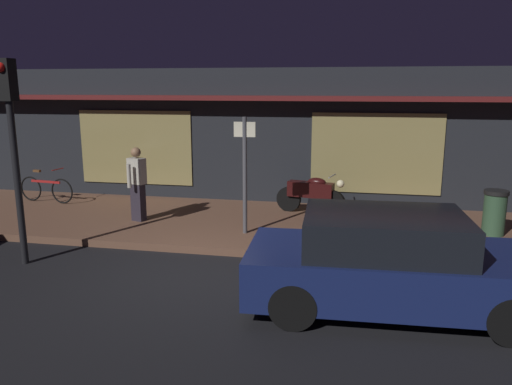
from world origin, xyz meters
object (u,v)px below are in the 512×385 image
object	(u,v)px
motorcycle	(312,193)
trash_bin	(495,212)
traffic_light_pole	(11,126)
bicycle_parked	(46,189)
sign_post	(245,168)
person_photographer	(137,183)
parked_car_far	(390,263)

from	to	relation	value
motorcycle	trash_bin	world-z (taller)	motorcycle
trash_bin	traffic_light_pole	size ratio (longest dim) A/B	0.26
traffic_light_pole	bicycle_parked	bearing A→B (deg)	118.72
sign_post	traffic_light_pole	xyz separation A→B (m)	(-3.61, -2.16, 0.97)
person_photographer	parked_car_far	size ratio (longest dim) A/B	0.40
bicycle_parked	sign_post	xyz separation A→B (m)	(5.73, -1.72, 1.00)
sign_post	parked_car_far	xyz separation A→B (m)	(2.73, -2.83, -0.81)
bicycle_parked	person_photographer	xyz separation A→B (m)	(3.15, -1.23, 0.52)
trash_bin	parked_car_far	xyz separation A→B (m)	(-2.30, -3.72, 0.08)
sign_post	parked_car_far	distance (m)	4.01
sign_post	parked_car_far	world-z (taller)	sign_post
motorcycle	parked_car_far	bearing A→B (deg)	-72.20
bicycle_parked	parked_car_far	world-z (taller)	parked_car_far
person_photographer	parked_car_far	bearing A→B (deg)	-31.98
motorcycle	parked_car_far	size ratio (longest dim) A/B	0.40
parked_car_far	trash_bin	bearing A→B (deg)	58.22
sign_post	traffic_light_pole	size ratio (longest dim) A/B	0.67
bicycle_parked	person_photographer	world-z (taller)	person_photographer
motorcycle	sign_post	world-z (taller)	sign_post
bicycle_parked	trash_bin	distance (m)	10.79
bicycle_parked	parked_car_far	xyz separation A→B (m)	(8.46, -4.54, 0.20)
traffic_light_pole	motorcycle	bearing A→B (deg)	40.07
sign_post	traffic_light_pole	world-z (taller)	traffic_light_pole
trash_bin	bicycle_parked	bearing A→B (deg)	175.61
bicycle_parked	sign_post	size ratio (longest dim) A/B	0.69
trash_bin	traffic_light_pole	xyz separation A→B (m)	(-8.64, -3.05, 1.86)
motorcycle	trash_bin	xyz separation A→B (m)	(3.82, -1.01, -0.03)
bicycle_parked	trash_bin	world-z (taller)	trash_bin
person_photographer	traffic_light_pole	world-z (taller)	traffic_light_pole
bicycle_parked	parked_car_far	distance (m)	9.60
sign_post	parked_car_far	bearing A→B (deg)	-46.02
sign_post	parked_car_far	size ratio (longest dim) A/B	0.58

